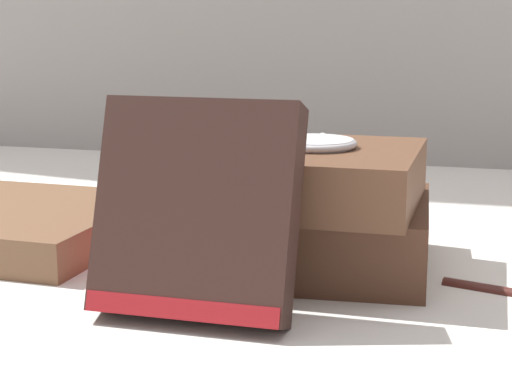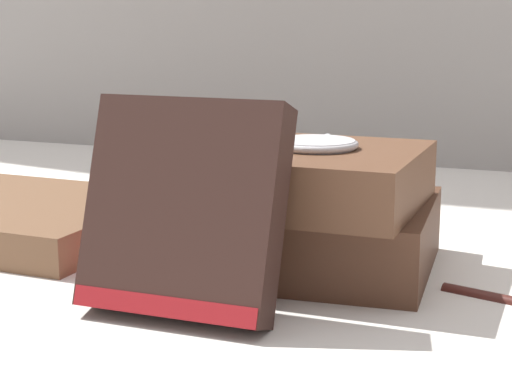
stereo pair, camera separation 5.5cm
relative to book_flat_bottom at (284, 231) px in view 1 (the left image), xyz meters
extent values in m
plane|color=white|center=(-0.01, -0.05, -0.02)|extent=(3.00, 3.00, 0.00)
cube|color=#4C2D1E|center=(0.01, 0.00, 0.00)|extent=(0.20, 0.16, 0.05)
cube|color=maroon|center=(-0.08, -0.01, 0.00)|extent=(0.02, 0.15, 0.05)
cube|color=brown|center=(0.00, -0.01, 0.04)|extent=(0.18, 0.14, 0.04)
cube|color=navy|center=(-0.08, -0.01, 0.04)|extent=(0.01, 0.14, 0.04)
cube|color=#331E19|center=(-0.02, -0.12, 0.04)|extent=(0.12, 0.07, 0.13)
cube|color=maroon|center=(-0.02, -0.14, -0.01)|extent=(0.12, 0.03, 0.02)
cylinder|color=silver|center=(0.02, -0.01, 0.07)|extent=(0.05, 0.05, 0.01)
torus|color=silver|center=(0.02, -0.01, 0.07)|extent=(0.06, 0.06, 0.01)
sphere|color=silver|center=(0.02, 0.02, 0.07)|extent=(0.01, 0.01, 0.01)
torus|color=#ADADB2|center=(-0.07, 0.13, -0.02)|extent=(0.06, 0.06, 0.00)
torus|color=#ADADB2|center=(-0.01, 0.15, -0.02)|extent=(0.06, 0.06, 0.00)
cylinder|color=#ADADB2|center=(-0.04, 0.14, -0.02)|extent=(0.01, 0.01, 0.00)
camera|label=1|loc=(0.14, -0.58, 0.15)|focal=60.00mm
camera|label=2|loc=(0.19, -0.56, 0.15)|focal=60.00mm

